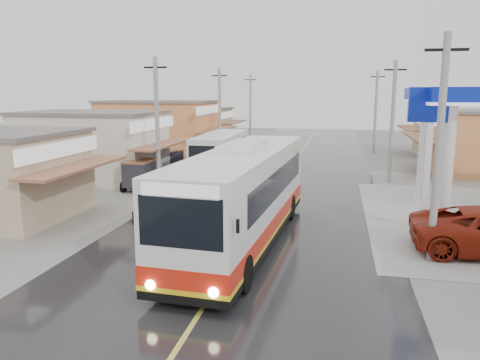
% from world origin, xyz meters
% --- Properties ---
extents(ground, '(120.00, 120.00, 0.00)m').
position_xyz_m(ground, '(0.00, 0.00, 0.00)').
color(ground, slate).
rests_on(ground, ground).
extents(road, '(12.00, 90.00, 0.02)m').
position_xyz_m(road, '(0.00, 15.00, 0.01)').
color(road, black).
rests_on(road, ground).
extents(centre_line, '(0.15, 90.00, 0.01)m').
position_xyz_m(centre_line, '(0.00, 15.00, 0.02)').
color(centre_line, '#D8CC4C').
rests_on(centre_line, road).
extents(shopfronts_left, '(11.00, 44.00, 5.20)m').
position_xyz_m(shopfronts_left, '(-13.00, 18.00, 0.00)').
color(shopfronts_left, tan).
rests_on(shopfronts_left, ground).
extents(utility_poles_left, '(1.60, 50.00, 8.00)m').
position_xyz_m(utility_poles_left, '(-7.00, 16.00, 0.00)').
color(utility_poles_left, gray).
rests_on(utility_poles_left, ground).
extents(utility_poles_right, '(1.60, 36.00, 8.00)m').
position_xyz_m(utility_poles_right, '(7.00, 15.00, 0.00)').
color(utility_poles_right, gray).
rests_on(utility_poles_right, ground).
extents(coach_bus, '(3.66, 13.16, 4.07)m').
position_xyz_m(coach_bus, '(-0.01, 0.44, 1.96)').
color(coach_bus, silver).
rests_on(coach_bus, road).
extents(second_bus, '(2.65, 9.10, 3.00)m').
position_xyz_m(second_bus, '(-4.74, 15.34, 1.62)').
color(second_bus, silver).
rests_on(second_bus, road).
extents(cyclist, '(0.94, 1.98, 2.05)m').
position_xyz_m(cyclist, '(-3.03, 11.34, 0.67)').
color(cyclist, black).
rests_on(cyclist, ground).
extents(tricycle_near, '(1.67, 2.48, 1.90)m').
position_xyz_m(tricycle_near, '(-8.32, 9.19, 1.08)').
color(tricycle_near, '#26262D').
rests_on(tricycle_near, ground).
extents(tricycle_far, '(1.78, 2.35, 1.63)m').
position_xyz_m(tricycle_far, '(-8.91, 16.06, 0.93)').
color(tricycle_far, '#26262D').
rests_on(tricycle_far, ground).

